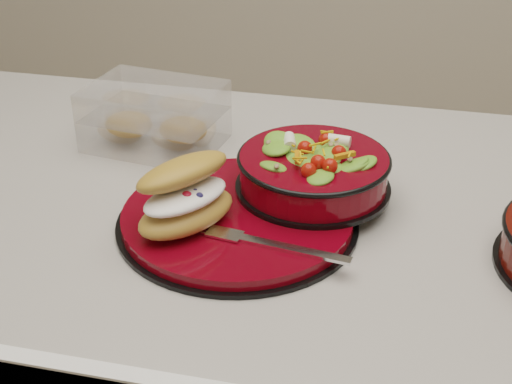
% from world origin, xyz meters
% --- Properties ---
extents(dinner_plate, '(0.31, 0.31, 0.02)m').
position_xyz_m(dinner_plate, '(0.02, -0.07, 0.91)').
color(dinner_plate, black).
rests_on(dinner_plate, island_counter).
extents(salad_bowl, '(0.21, 0.21, 0.09)m').
position_xyz_m(salad_bowl, '(0.11, 0.01, 0.95)').
color(salad_bowl, black).
rests_on(salad_bowl, dinner_plate).
extents(croissant, '(0.14, 0.17, 0.08)m').
position_xyz_m(croissant, '(-0.03, -0.11, 0.96)').
color(croissant, '#AD7535').
rests_on(croissant, dinner_plate).
extents(fork, '(0.18, 0.04, 0.00)m').
position_xyz_m(fork, '(0.08, -0.14, 0.92)').
color(fork, silver).
rests_on(fork, dinner_plate).
extents(pastry_box, '(0.22, 0.17, 0.09)m').
position_xyz_m(pastry_box, '(-0.16, 0.13, 0.95)').
color(pastry_box, white).
rests_on(pastry_box, island_counter).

